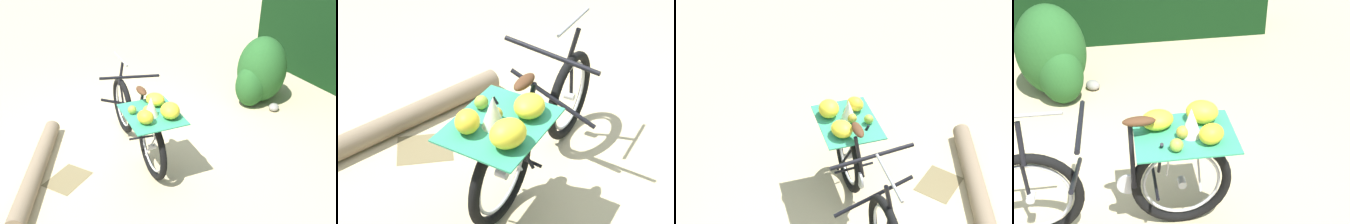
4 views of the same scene
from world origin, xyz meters
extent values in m
plane|color=#C6B284|center=(0.00, 0.00, 0.00)|extent=(60.00, 60.00, 0.00)
torus|color=black|center=(-0.04, -0.18, 0.36)|extent=(0.51, 0.61, 0.73)
torus|color=#B7B7BC|center=(-0.04, -0.18, 0.36)|extent=(0.37, 0.45, 0.57)
cylinder|color=#B7B7BC|center=(-0.04, -0.18, 0.36)|extent=(0.10, 0.10, 0.06)
torus|color=black|center=(0.63, 0.63, 0.36)|extent=(0.51, 0.61, 0.73)
torus|color=#B7B7BC|center=(0.63, 0.63, 0.36)|extent=(0.37, 0.45, 0.57)
cylinder|color=#B7B7BC|center=(0.63, 0.63, 0.36)|extent=(0.10, 0.10, 0.06)
cylinder|color=black|center=(0.17, 0.07, 0.53)|extent=(0.57, 0.47, 0.30)
cylinder|color=black|center=(0.21, 0.13, 0.92)|extent=(0.58, 0.48, 0.11)
cylinder|color=black|center=(0.41, 0.37, 0.64)|extent=(0.11, 0.10, 0.49)
cylinder|color=black|center=(0.51, 0.49, 0.38)|extent=(0.31, 0.26, 0.05)
cylinder|color=black|center=(0.53, 0.52, 0.59)|extent=(0.26, 0.22, 0.47)
cylinder|color=black|center=(-0.04, -0.19, 0.52)|extent=(0.05, 0.05, 0.30)
cylinder|color=black|center=(-0.03, -0.17, 0.81)|extent=(0.10, 0.09, 0.30)
cylinder|color=gray|center=(-0.01, -0.15, 1.02)|extent=(0.35, 0.42, 0.02)
ellipsoid|color=#4C2D19|center=(0.45, 0.42, 0.91)|extent=(0.21, 0.23, 0.06)
cylinder|color=#B7B7BC|center=(0.39, 0.34, 0.40)|extent=(0.12, 0.14, 0.16)
cylinder|color=#B7B7BC|center=(0.57, 0.56, 0.56)|extent=(0.17, 0.14, 0.39)
cylinder|color=#B7B7BC|center=(0.70, 0.72, 0.56)|extent=(0.20, 0.17, 0.39)
cube|color=brown|center=(0.64, 0.65, 0.76)|extent=(0.72, 0.74, 0.02)
cube|color=#33936B|center=(0.64, 0.65, 0.78)|extent=(0.85, 0.87, 0.01)
ellipsoid|color=yellow|center=(0.62, 0.85, 0.86)|extent=(0.30, 0.29, 0.16)
ellipsoid|color=yellow|center=(0.45, 0.58, 0.84)|extent=(0.27, 0.28, 0.13)
ellipsoid|color=gold|center=(0.83, 0.69, 0.85)|extent=(0.18, 0.20, 0.14)
sphere|color=#8CAD38|center=(0.73, 0.47, 0.83)|extent=(0.09, 0.09, 0.09)
sphere|color=#B29333|center=(0.66, 0.61, 0.82)|extent=(0.09, 0.09, 0.09)
cone|color=white|center=(0.68, 0.67, 0.88)|extent=(0.20, 0.20, 0.21)
cylinder|color=#7F6B51|center=(1.22, -0.49, 0.09)|extent=(1.59, 1.11, 0.19)
cube|color=olive|center=(1.13, -0.15, 0.00)|extent=(0.44, 0.36, 0.01)
camera|label=1|loc=(3.40, 2.28, 2.55)|focal=38.67mm
camera|label=2|loc=(0.96, 2.99, 2.54)|focal=53.15mm
camera|label=3|loc=(-2.31, -1.31, 3.50)|focal=51.32mm
camera|label=4|loc=(2.36, -1.27, 2.53)|focal=49.73mm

